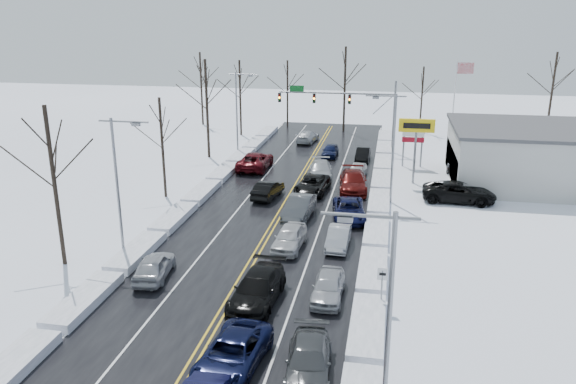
% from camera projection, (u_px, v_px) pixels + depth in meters
% --- Properties ---
extents(ground, '(160.00, 160.00, 0.00)m').
position_uv_depth(ground, '(264.00, 240.00, 38.90)').
color(ground, white).
rests_on(ground, ground).
extents(road_surface, '(14.00, 84.00, 0.01)m').
position_uv_depth(road_surface, '(270.00, 230.00, 40.78)').
color(road_surface, black).
rests_on(road_surface, ground).
extents(snow_bank_left, '(1.69, 72.00, 0.53)m').
position_uv_depth(snow_bank_left, '(172.00, 223.00, 42.10)').
color(snow_bank_left, white).
rests_on(snow_bank_left, ground).
extents(snow_bank_right, '(1.69, 72.00, 0.53)m').
position_uv_depth(snow_bank_right, '(376.00, 237.00, 39.46)').
color(snow_bank_right, white).
rests_on(snow_bank_right, ground).
extents(traffic_signal_mast, '(13.28, 0.39, 8.00)m').
position_uv_depth(traffic_signal_mast, '(349.00, 103.00, 62.86)').
color(traffic_signal_mast, slate).
rests_on(traffic_signal_mast, ground).
extents(tires_plus_sign, '(3.20, 0.34, 6.00)m').
position_uv_depth(tires_plus_sign, '(416.00, 130.00, 50.55)').
color(tires_plus_sign, slate).
rests_on(tires_plus_sign, ground).
extents(used_vehicles_sign, '(2.20, 0.22, 4.65)m').
position_uv_depth(used_vehicles_sign, '(413.00, 135.00, 56.68)').
color(used_vehicles_sign, slate).
rests_on(used_vehicles_sign, ground).
extents(speed_limit_sign, '(0.55, 0.09, 2.35)m').
position_uv_depth(speed_limit_sign, '(382.00, 280.00, 29.49)').
color(speed_limit_sign, slate).
rests_on(speed_limit_sign, ground).
extents(flagpole, '(1.87, 1.20, 10.00)m').
position_uv_depth(flagpole, '(456.00, 99.00, 62.57)').
color(flagpole, silver).
rests_on(flagpole, ground).
extents(dealership_building, '(20.40, 12.40, 5.30)m').
position_uv_depth(dealership_building, '(566.00, 156.00, 50.80)').
color(dealership_building, '#B7B7B2').
rests_on(dealership_building, ground).
extents(streetlight_se, '(3.20, 0.25, 9.00)m').
position_uv_depth(streetlight_se, '(383.00, 314.00, 18.99)').
color(streetlight_se, slate).
rests_on(streetlight_se, ground).
extents(streetlight_ne, '(3.20, 0.25, 9.00)m').
position_uv_depth(streetlight_ne, '(391.00, 140.00, 45.22)').
color(streetlight_ne, slate).
rests_on(streetlight_ne, ground).
extents(streetlight_sw, '(3.20, 0.25, 9.00)m').
position_uv_depth(streetlight_sw, '(119.00, 177.00, 34.98)').
color(streetlight_sw, slate).
rests_on(streetlight_sw, ground).
extents(streetlight_nw, '(3.20, 0.25, 9.00)m').
position_uv_depth(streetlight_nw, '(238.00, 107.00, 61.21)').
color(streetlight_nw, slate).
rests_on(streetlight_nw, ground).
extents(tree_left_b, '(4.00, 4.00, 10.00)m').
position_uv_depth(tree_left_b, '(51.00, 156.00, 33.16)').
color(tree_left_b, '#2D231C').
rests_on(tree_left_b, ground).
extents(tree_left_c, '(3.40, 3.40, 8.50)m').
position_uv_depth(tree_left_c, '(161.00, 128.00, 46.42)').
color(tree_left_c, '#2D231C').
rests_on(tree_left_c, ground).
extents(tree_left_d, '(4.20, 4.20, 10.50)m').
position_uv_depth(tree_left_d, '(206.00, 90.00, 59.23)').
color(tree_left_d, '#2D231C').
rests_on(tree_left_d, ground).
extents(tree_left_e, '(3.80, 3.80, 9.50)m').
position_uv_depth(tree_left_e, '(240.00, 83.00, 70.61)').
color(tree_left_e, '#2D231C').
rests_on(tree_left_e, ground).
extents(tree_far_a, '(4.00, 4.00, 10.00)m').
position_uv_depth(tree_far_a, '(201.00, 74.00, 77.38)').
color(tree_far_a, '#2D231C').
rests_on(tree_far_a, ground).
extents(tree_far_b, '(3.60, 3.60, 9.00)m').
position_uv_depth(tree_far_b, '(287.00, 81.00, 76.44)').
color(tree_far_b, '#2D231C').
rests_on(tree_far_b, ground).
extents(tree_far_c, '(4.40, 4.40, 11.00)m').
position_uv_depth(tree_far_c, '(345.00, 73.00, 72.76)').
color(tree_far_c, '#2D231C').
rests_on(tree_far_c, ground).
extents(tree_far_d, '(3.40, 3.40, 8.50)m').
position_uv_depth(tree_far_d, '(423.00, 87.00, 72.96)').
color(tree_far_d, '#2D231C').
rests_on(tree_far_d, ground).
extents(tree_far_e, '(4.20, 4.20, 10.50)m').
position_uv_depth(tree_far_e, '(554.00, 78.00, 70.22)').
color(tree_far_e, '#2D231C').
rests_on(tree_far_e, ground).
extents(queued_car_2, '(2.93, 5.49, 1.47)m').
position_uv_depth(queued_car_2, '(233.00, 368.00, 24.91)').
color(queued_car_2, black).
rests_on(queued_car_2, ground).
extents(queued_car_3, '(2.55, 5.70, 1.62)m').
position_uv_depth(queued_car_3, '(258.00, 302.00, 30.57)').
color(queued_car_3, black).
rests_on(queued_car_3, ground).
extents(queued_car_4, '(2.05, 4.56, 1.52)m').
position_uv_depth(queued_car_4, '(289.00, 248.00, 37.64)').
color(queued_car_4, '#BDBDBF').
rests_on(queued_car_4, ground).
extents(queued_car_5, '(2.10, 5.16, 1.66)m').
position_uv_depth(queued_car_5, '(299.00, 218.00, 43.20)').
color(queued_car_5, '#404345').
rests_on(queued_car_5, ground).
extents(queued_car_6, '(2.84, 5.50, 1.48)m').
position_uv_depth(queued_car_6, '(312.00, 193.00, 49.28)').
color(queued_car_6, black).
rests_on(queued_car_6, ground).
extents(queued_car_7, '(2.79, 5.49, 1.53)m').
position_uv_depth(queued_car_7, '(320.00, 178.00, 53.75)').
color(queued_car_7, '#A2A6AA').
rests_on(queued_car_7, ground).
extents(queued_car_8, '(1.68, 3.98, 1.34)m').
position_uv_depth(queued_car_8, '(330.00, 157.00, 61.69)').
color(queued_car_8, black).
rests_on(queued_car_8, ground).
extents(queued_car_11, '(2.35, 4.96, 1.40)m').
position_uv_depth(queued_car_11, '(308.00, 375.00, 24.44)').
color(queued_car_11, '#3B3E40').
rests_on(queued_car_11, ground).
extents(queued_car_12, '(1.71, 4.19, 1.43)m').
position_uv_depth(queued_car_12, '(328.00, 298.00, 31.03)').
color(queued_car_12, '#A2A4AA').
rests_on(queued_car_12, ground).
extents(queued_car_13, '(1.48, 4.05, 1.33)m').
position_uv_depth(queued_car_13, '(338.00, 247.00, 37.84)').
color(queued_car_13, '#A6A8AE').
rests_on(queued_car_13, ground).
extents(queued_car_14, '(3.04, 5.43, 1.44)m').
position_uv_depth(queued_car_14, '(349.00, 218.00, 43.06)').
color(queued_car_14, black).
rests_on(queued_car_14, ground).
extents(queued_car_15, '(2.90, 6.02, 1.69)m').
position_uv_depth(queued_car_15, '(353.00, 191.00, 49.84)').
color(queued_car_15, '#4E0C0A').
rests_on(queued_car_15, ground).
extents(queued_car_16, '(2.01, 4.04, 1.32)m').
position_uv_depth(queued_car_16, '(357.00, 177.00, 54.01)').
color(queued_car_16, silver).
rests_on(queued_car_16, ground).
extents(queued_car_17, '(1.53, 4.09, 1.34)m').
position_uv_depth(queued_car_17, '(363.00, 160.00, 60.11)').
color(queued_car_17, black).
rests_on(queued_car_17, ground).
extents(oncoming_car_0, '(2.12, 4.61, 1.46)m').
position_uv_depth(oncoming_car_0, '(268.00, 198.00, 47.93)').
color(oncoming_car_0, black).
rests_on(oncoming_car_0, ground).
extents(oncoming_car_1, '(2.86, 6.14, 1.70)m').
position_uv_depth(oncoming_car_1, '(255.00, 169.00, 56.85)').
color(oncoming_car_1, '#4E0A10').
rests_on(oncoming_car_1, ground).
extents(oncoming_car_2, '(2.58, 5.04, 1.40)m').
position_uv_depth(oncoming_car_2, '(307.00, 142.00, 68.59)').
color(oncoming_car_2, '#AFB2B7').
rests_on(oncoming_car_2, ground).
extents(oncoming_car_3, '(2.25, 4.50, 1.47)m').
position_uv_depth(oncoming_car_3, '(155.00, 277.00, 33.46)').
color(oncoming_car_3, '#A1A2A8').
rests_on(oncoming_car_3, ground).
extents(parked_car_0, '(6.15, 3.11, 1.67)m').
position_uv_depth(parked_car_0, '(458.00, 202.00, 46.91)').
color(parked_car_0, black).
rests_on(parked_car_0, ground).
extents(parked_car_1, '(2.42, 5.69, 1.64)m').
position_uv_depth(parked_car_1, '(488.00, 188.00, 50.62)').
color(parked_car_1, '#3A3C3F').
rests_on(parked_car_1, ground).
extents(parked_car_2, '(2.44, 5.15, 1.70)m').
position_uv_depth(parked_car_2, '(456.00, 171.00, 56.13)').
color(parked_car_2, black).
rests_on(parked_car_2, ground).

